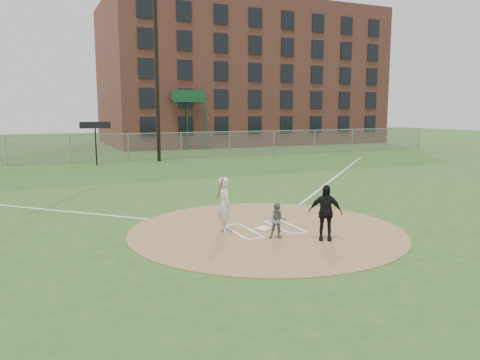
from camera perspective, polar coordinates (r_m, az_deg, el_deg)
name	(u,v)px	position (r m, az deg, el deg)	size (l,w,h in m)	color
ground	(266,231)	(14.46, 3.25, -6.17)	(140.00, 140.00, 0.00)	#2A501B
dirt_circle	(266,230)	(14.46, 3.25, -6.13)	(8.40, 8.40, 0.02)	#967247
home_plate	(264,228)	(14.59, 2.90, -5.90)	(0.41, 0.41, 0.03)	silver
foul_line_first	(336,177)	(26.66, 11.62, 0.42)	(0.10, 24.00, 0.01)	white
catcher	(278,221)	(13.42, 4.63, -4.98)	(0.50, 0.39, 1.03)	slate
umpire	(325,212)	(13.40, 10.35, -3.90)	(0.93, 0.39, 1.59)	black
batters_boxes	(264,229)	(14.58, 2.98, -5.94)	(2.08, 1.88, 0.01)	white
batter_at_plate	(225,205)	(13.97, -1.88, -3.03)	(0.58, 1.02, 1.78)	silver
outfield_fence	(128,147)	(35.12, -13.44, 3.92)	(56.08, 0.08, 2.03)	slate
brick_warehouse	(240,77)	(55.29, -0.04, 12.43)	(30.00, 17.17, 15.00)	#9D5243
light_pole	(157,69)	(34.60, -10.11, 13.23)	(1.20, 0.30, 12.22)	black
scoreboard_sign	(95,130)	(32.89, -17.24, 5.87)	(2.00, 0.10, 2.93)	black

